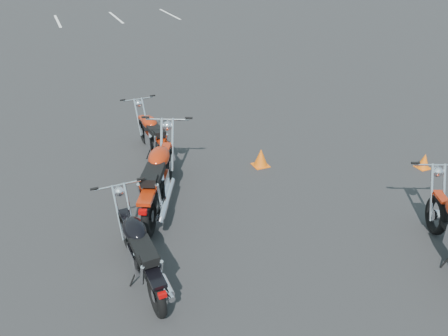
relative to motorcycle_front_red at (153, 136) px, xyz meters
name	(u,v)px	position (x,y,z in m)	size (l,w,h in m)	color
ground	(227,225)	(0.40, -2.75, -0.43)	(120.00, 120.00, 0.00)	black
motorcycle_front_red	(153,136)	(0.00, 0.00, 0.00)	(0.74, 1.92, 0.94)	black
motorcycle_second_black	(140,251)	(-1.05, -3.39, 0.00)	(0.74, 1.92, 0.94)	black
motorcycle_third_red	(159,178)	(-0.39, -1.83, 0.08)	(1.41, 2.22, 1.12)	black
training_cone_near	(261,157)	(1.75, -1.20, -0.26)	(0.29, 0.29, 0.35)	#E05B0B
training_cone_far	(424,161)	(4.54, -2.47, -0.29)	(0.24, 0.24, 0.29)	#E05B0B
parking_line_stripes	(26,23)	(-2.10, 17.25, -0.42)	(15.12, 4.00, 0.01)	silver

